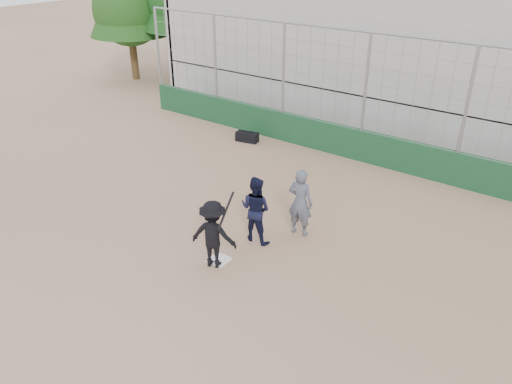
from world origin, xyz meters
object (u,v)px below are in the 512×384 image
Objects in this scene: catcher_crouched at (255,220)px; umpire at (300,206)px; equipment_bag at (247,137)px; batter_at_plate at (213,234)px.

catcher_crouched is 1.13m from umpire.
equipment_bag is at bearing 129.15° from catcher_crouched.
equipment_bag is at bearing 121.75° from batter_at_plate.
equipment_bag is at bearing -45.50° from umpire.
equipment_bag is (-4.70, 4.06, -0.61)m from umpire.
batter_at_plate reaches higher than equipment_bag.
batter_at_plate is 2.09× the size of equipment_bag.
catcher_crouched is 0.73× the size of umpire.
batter_at_plate reaches higher than catcher_crouched.
batter_at_plate is 1.36m from catcher_crouched.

